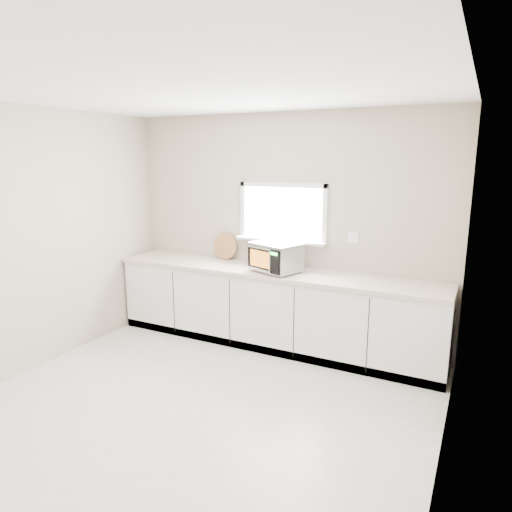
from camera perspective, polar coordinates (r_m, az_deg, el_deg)
The scene contains 8 objects.
ground at distance 4.24m, azimuth -8.35°, elevation -18.97°, with size 4.00×4.00×0.00m, color beige.
back_wall at distance 5.44m, azimuth 3.40°, elevation 3.48°, with size 4.00×0.17×2.70m.
cabinets at distance 5.40m, azimuth 2.00°, elevation -6.68°, with size 3.92×0.60×0.88m, color white.
countertop at distance 5.26m, azimuth 1.99°, elevation -1.96°, with size 3.92×0.64×0.04m, color beige.
microwave at distance 5.14m, azimuth 2.48°, elevation -0.08°, with size 0.61×0.55×0.33m.
knife_block at distance 5.30m, azimuth 0.92°, elevation -0.01°, with size 0.16×0.25×0.34m.
cutting_board at distance 5.79m, azimuth -3.86°, elevation 1.23°, with size 0.33×0.33×0.02m, color #A56C40.
coffee_grinder at distance 5.33m, azimuth 4.66°, elevation -0.37°, with size 0.15×0.15×0.22m.
Camera 1 is at (2.15, -2.93, 2.19)m, focal length 32.00 mm.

